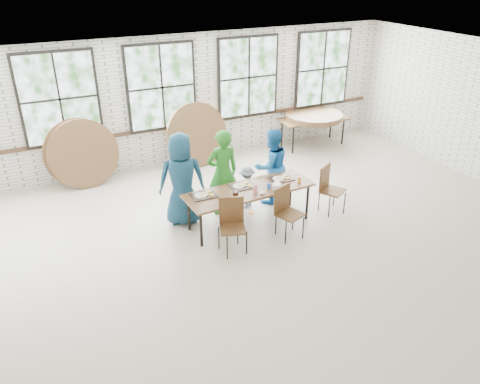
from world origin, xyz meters
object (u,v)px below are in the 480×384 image
object	(u,v)px
chair_near_left	(232,220)
storage_table	(314,120)
chair_near_right	(286,207)
dining_table	(249,192)

from	to	relation	value
chair_near_left	storage_table	xyz separation A→B (m)	(4.03, 3.54, 0.13)
chair_near_right	storage_table	distance (m)	4.64
dining_table	chair_near_right	world-z (taller)	chair_near_right
storage_table	chair_near_left	bearing A→B (deg)	-134.96
chair_near_left	chair_near_right	distance (m)	1.04
chair_near_right	storage_table	world-z (taller)	chair_near_right
dining_table	storage_table	bearing A→B (deg)	38.16
dining_table	chair_near_left	xyz separation A→B (m)	(-0.63, -0.59, -0.13)
chair_near_left	storage_table	size ratio (longest dim) A/B	0.51
dining_table	chair_near_left	size ratio (longest dim) A/B	2.56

